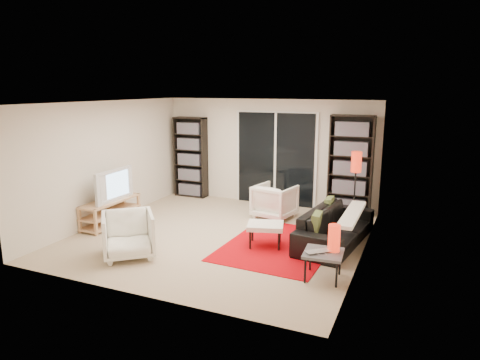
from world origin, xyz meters
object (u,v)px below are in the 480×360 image
floor_lamp (356,169)px  ottoman (265,227)px  tv_stand (111,211)px  armchair_back (275,201)px  sofa (335,227)px  side_table (323,255)px  bookshelf_right (351,165)px  bookshelf_left (191,157)px  armchair_front (128,235)px

floor_lamp → ottoman: bearing=-123.6°
tv_stand → armchair_back: armchair_back is taller
tv_stand → sofa: (4.27, 0.70, 0.04)m
tv_stand → side_table: bearing=-10.1°
bookshelf_right → armchair_back: 1.78m
bookshelf_right → ottoman: size_ratio=2.96×
bookshelf_left → ottoman: bookshelf_left is taller
bookshelf_right → sofa: bookshelf_right is taller
ottoman → floor_lamp: floor_lamp is taller
tv_stand → armchair_front: bearing=-41.4°
armchair_back → armchair_front: (-1.46, -2.90, 0.01)m
armchair_front → ottoman: bearing=-5.3°
bookshelf_right → side_table: bookshelf_right is taller
armchair_back → armchair_front: armchair_front is taller
bookshelf_right → tv_stand: bearing=-147.9°
bookshelf_right → ottoman: bearing=-111.1°
tv_stand → sofa: sofa is taller
bookshelf_right → sofa: bearing=-87.2°
bookshelf_left → side_table: bearing=-39.9°
armchair_back → armchair_front: 3.25m
bookshelf_right → floor_lamp: 0.76m
sofa → side_table: size_ratio=3.61×
ottoman → side_table: (1.19, -0.88, 0.01)m
bookshelf_left → tv_stand: bearing=-97.0°
sofa → floor_lamp: floor_lamp is taller
ottoman → armchair_back: bearing=103.4°
tv_stand → bookshelf_right: bearing=32.1°
armchair_back → bookshelf_right: bearing=-134.7°
armchair_front → sofa: bearing=-7.3°
armchair_front → armchair_back: bearing=22.8°
side_table → floor_lamp: size_ratio=0.40×
armchair_back → side_table: bearing=133.7°
tv_stand → ottoman: 3.20m
bookshelf_left → side_table: 5.33m
armchair_front → tv_stand: bearing=98.1°
tv_stand → side_table: (4.38, -0.78, 0.10)m
side_table → floor_lamp: (0.00, 2.67, 0.76)m
sofa → armchair_front: size_ratio=2.61×
ottoman → side_table: bearing=-36.5°
sofa → armchair_back: bearing=62.8°
side_table → bookshelf_right: bearing=93.6°
tv_stand → bookshelf_left: bearing=83.0°
bookshelf_left → sofa: bearing=-25.8°
bookshelf_left → armchair_front: size_ratio=2.45×
sofa → armchair_front: armchair_front is taller
bookshelf_right → floor_lamp: bookshelf_right is taller
tv_stand → ottoman: size_ratio=1.92×
armchair_front → ottoman: armchair_front is taller
sofa → ottoman: (-1.07, -0.61, 0.04)m
tv_stand → armchair_front: (1.36, -1.20, 0.10)m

